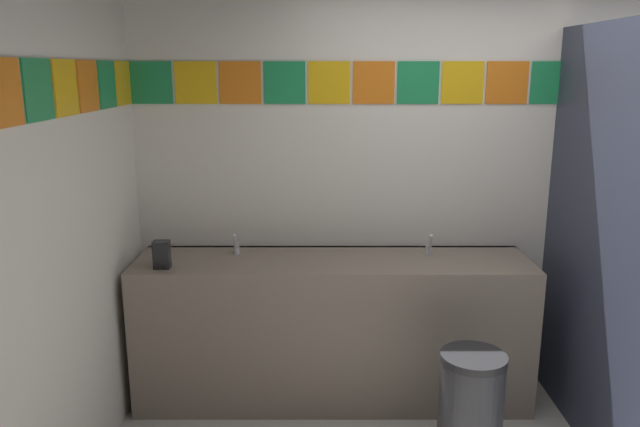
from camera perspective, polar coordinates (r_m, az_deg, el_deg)
The scene contains 7 objects.
wall_back at distance 4.00m, azimuth 16.28°, elevation 4.74°, with size 4.54×0.09×2.86m.
wall_side at distance 2.61m, azimuth -27.16°, elevation -0.65°, with size 0.09×3.02×2.86m.
vanity_counter at distance 3.81m, azimuth 1.10°, elevation -10.55°, with size 2.35×0.56×0.89m.
faucet_left at distance 3.76m, azimuth -7.90°, elevation -3.06°, with size 0.04×0.10×0.14m.
faucet_right at distance 3.78m, azimuth 10.05°, elevation -3.04°, with size 0.04×0.10×0.14m.
soap_dispenser at distance 3.59m, azimuth -14.60°, elevation -3.73°, with size 0.09×0.09×0.16m.
trash_bin at distance 3.33m, azimuth 13.74°, elevation -17.45°, with size 0.33×0.33×0.63m.
Camera 1 is at (-1.12, -2.25, 2.00)m, focal length 34.38 mm.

